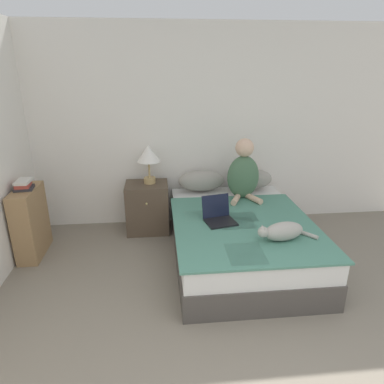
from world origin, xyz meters
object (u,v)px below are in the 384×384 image
Objects in this scene: person_sitting at (243,173)px; pillow_near at (201,181)px; cat_tabby at (282,231)px; book_stack_top at (24,185)px; table_lamp at (149,156)px; bookshelf at (31,222)px; pillow_far at (249,179)px; laptop_open at (219,216)px; nightstand at (147,207)px; bed at (239,237)px.

pillow_near is at bearing 147.25° from person_sitting.
book_stack_top is at bearing -29.54° from cat_tabby.
table_lamp is 1.55m from bookshelf.
pillow_far is 1.11m from laptop_open.
cat_tabby reaches higher than nightstand.
pillow_near is 1.66× the size of laptop_open.
nightstand is at bearing -142.57° from table_lamp.
laptop_open is (-0.52, 0.47, -0.04)m from cat_tabby.
table_lamp is at bearing 115.60° from laptop_open.
book_stack_top is at bearing 156.08° from laptop_open.
pillow_near is at bearing 110.35° from bed.
book_stack_top is at bearing -169.64° from bookshelf.
bookshelf is 0.45m from book_stack_top.
cat_tabby is at bearing -18.86° from book_stack_top.
bed is at bearing -38.02° from nightstand.
cat_tabby is 2.74m from book_stack_top.
pillow_far is 2.70m from book_stack_top.
book_stack_top is at bearing -159.63° from nightstand.
laptop_open reaches higher than bed.
nightstand is at bearing 168.15° from person_sitting.
cat_tabby is 1.91m from table_lamp.
pillow_near is 1.53m from cat_tabby.
table_lamp is 2.16× the size of book_stack_top.
person_sitting is at bearing -118.59° from pillow_far.
cat_tabby is 1.89m from nightstand.
bed is 5.69× the size of laptop_open.
book_stack_top is at bearing -168.52° from pillow_far.
book_stack_top is (-2.64, -0.54, 0.20)m from pillow_far.
person_sitting is at bearing -11.85° from nightstand.
laptop_open is (-0.41, -0.64, -0.27)m from person_sitting.
pillow_far reaches higher than bed.
nightstand is at bearing -57.23° from cat_tabby.
pillow_far is 0.81× the size of person_sitting.
bookshelf is at bearing 172.05° from bed.
nightstand is 2.83× the size of book_stack_top.
bookshelf is at bearing -174.64° from person_sitting.
pillow_near is at bearing 1.96° from table_lamp.
person_sitting reaches higher than laptop_open.
pillow_far is at bearing 1.00° from table_lamp.
bookshelf reaches higher than bed.
person_sitting reaches higher than pillow_near.
person_sitting is 2.06× the size of laptop_open.
bed is 3.42× the size of pillow_far.
person_sitting is at bearing 45.01° from laptop_open.
pillow_near is 0.59m from person_sitting.
bed is at bearing -40.39° from table_lamp.
cat_tabby is at bearing -54.95° from laptop_open.
laptop_open is at bearing -51.75° from table_lamp.
cat_tabby is at bearing -46.55° from nightstand.
bed is at bearing 6.60° from laptop_open.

